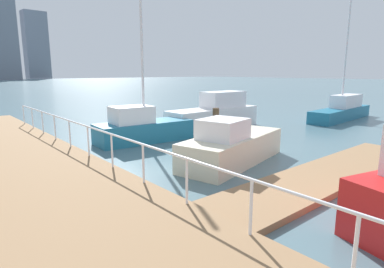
{
  "coord_description": "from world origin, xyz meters",
  "views": [
    {
      "loc": [
        -7.43,
        5.38,
        3.33
      ],
      "look_at": [
        -1.1,
        12.87,
        1.41
      ],
      "focal_mm": 29.83,
      "sensor_mm": 36.0,
      "label": 1
    }
  ],
  "objects_px": {
    "moored_boat_0": "(215,114)",
    "moored_boat_2": "(142,127)",
    "moored_boat_4": "(232,146)",
    "moored_boat_3": "(342,110)"
  },
  "relations": [
    {
      "from": "moored_boat_2",
      "to": "moored_boat_4",
      "type": "xyz_separation_m",
      "value": [
        0.58,
        -5.32,
        -0.06
      ]
    },
    {
      "from": "moored_boat_0",
      "to": "moored_boat_2",
      "type": "distance_m",
      "value": 5.44
    },
    {
      "from": "moored_boat_3",
      "to": "moored_boat_4",
      "type": "distance_m",
      "value": 14.34
    },
    {
      "from": "moored_boat_2",
      "to": "moored_boat_3",
      "type": "distance_m",
      "value": 14.97
    },
    {
      "from": "moored_boat_3",
      "to": "moored_boat_4",
      "type": "relative_size",
      "value": 1.59
    },
    {
      "from": "moored_boat_3",
      "to": "moored_boat_4",
      "type": "bearing_deg",
      "value": -169.96
    },
    {
      "from": "moored_boat_3",
      "to": "moored_boat_4",
      "type": "xyz_separation_m",
      "value": [
        -14.12,
        -2.5,
        -0.04
      ]
    },
    {
      "from": "moored_boat_0",
      "to": "moored_boat_2",
      "type": "bearing_deg",
      "value": -174.99
    },
    {
      "from": "moored_boat_2",
      "to": "moored_boat_3",
      "type": "height_order",
      "value": "moored_boat_3"
    },
    {
      "from": "moored_boat_0",
      "to": "moored_boat_2",
      "type": "relative_size",
      "value": 0.78
    }
  ]
}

